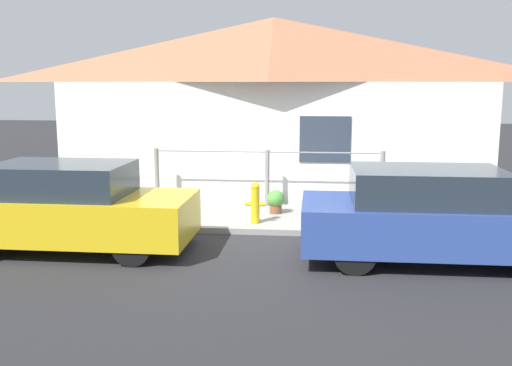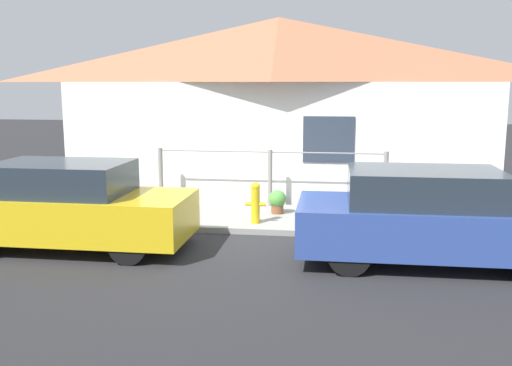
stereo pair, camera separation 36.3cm
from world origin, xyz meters
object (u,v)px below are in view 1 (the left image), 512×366
at_px(car_left, 70,208).
at_px(fire_hydrant, 255,202).
at_px(car_right, 434,216).
at_px(potted_plant_near_hydrant, 276,201).

bearing_deg(car_left, fire_hydrant, 30.56).
xyz_separation_m(car_left, fire_hydrant, (2.84, 1.68, -0.19)).
bearing_deg(car_right, fire_hydrant, 149.61).
bearing_deg(car_left, car_right, -0.04).
bearing_deg(car_left, potted_plant_near_hydrant, 38.80).
xyz_separation_m(car_left, potted_plant_near_hydrant, (3.16, 2.55, -0.34)).
relative_size(car_left, car_right, 0.96).
distance_m(car_right, potted_plant_near_hydrant, 3.64).
height_order(car_left, car_right, car_right).
bearing_deg(car_right, car_left, 179.67).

